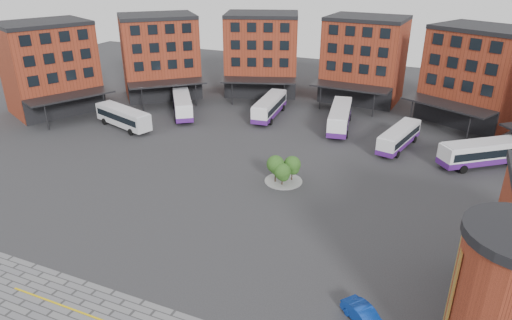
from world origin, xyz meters
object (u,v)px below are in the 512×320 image
at_px(bus_b, 182,104).
at_px(blue_car, 365,316).
at_px(bus_d, 340,117).
at_px(bus_e, 399,137).
at_px(bus_a, 123,116).
at_px(bus_f, 484,153).
at_px(tree_island, 283,169).
at_px(bus_c, 270,106).

xyz_separation_m(bus_b, blue_car, (36.80, -34.97, -1.12)).
xyz_separation_m(bus_d, bus_e, (9.26, -4.38, -0.26)).
bearing_deg(bus_a, bus_f, -64.54).
bearing_deg(bus_e, tree_island, -110.75).
bearing_deg(blue_car, bus_e, 42.84).
bearing_deg(tree_island, bus_b, 145.14).
distance_m(tree_island, blue_car, 22.57).
relative_size(tree_island, bus_d, 0.36).
bearing_deg(bus_b, tree_island, -70.01).
relative_size(tree_island, bus_a, 0.39).
bearing_deg(bus_b, bus_f, -37.95).
xyz_separation_m(bus_a, bus_c, (18.43, 13.59, -0.09)).
bearing_deg(bus_c, bus_e, -19.20).
relative_size(bus_d, bus_e, 1.16).
relative_size(bus_d, blue_car, 3.10).
xyz_separation_m(bus_e, bus_f, (10.43, -1.74, 0.20)).
height_order(bus_f, blue_car, bus_f).
height_order(tree_island, bus_c, tree_island).
bearing_deg(tree_island, bus_a, 164.97).
relative_size(bus_a, bus_e, 1.05).
bearing_deg(bus_a, bus_d, -49.19).
bearing_deg(bus_b, bus_d, -26.31).
bearing_deg(tree_island, bus_f, 34.22).
bearing_deg(bus_f, bus_e, -137.44).
bearing_deg(tree_island, bus_e, 56.41).
xyz_separation_m(tree_island, blue_car, (13.01, -18.41, -1.17)).
bearing_deg(bus_c, bus_f, -17.75).
relative_size(bus_e, bus_f, 0.98).
bearing_deg(bus_a, tree_island, -87.18).
distance_m(bus_b, blue_car, 50.78).
bearing_deg(bus_d, blue_car, -82.86).
height_order(tree_island, bus_a, tree_island).
xyz_separation_m(bus_b, bus_d, (25.22, 3.93, 0.06)).
xyz_separation_m(bus_c, bus_d, (11.73, -0.81, 0.09)).
height_order(tree_island, bus_f, tree_island).
xyz_separation_m(bus_a, bus_b, (4.95, 8.85, -0.06)).
bearing_deg(bus_a, blue_car, -104.19).
distance_m(tree_island, bus_d, 20.54).
distance_m(bus_a, blue_car, 49.26).
height_order(bus_e, blue_car, bus_e).
relative_size(bus_b, bus_e, 1.04).
bearing_deg(bus_e, bus_d, 167.56).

